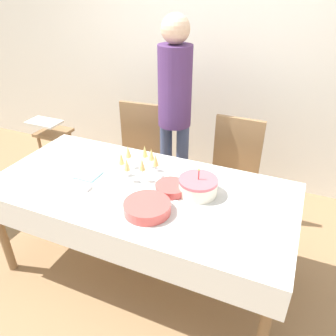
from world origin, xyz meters
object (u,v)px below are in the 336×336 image
dining_chair_far_left (138,152)px  plate_stack_main (147,207)px  birthday_cake (198,186)px  person_standing (175,101)px  high_chair (53,139)px  dining_chair_far_right (232,171)px  champagne_tray (139,164)px  plate_stack_dessert (171,188)px

dining_chair_far_left → plate_stack_main: (0.61, -1.01, 0.24)m
birthday_cake → plate_stack_main: size_ratio=0.89×
plate_stack_main → person_standing: bearing=104.2°
birthday_cake → high_chair: birthday_cake is taller
birthday_cake → plate_stack_main: birthday_cake is taller
birthday_cake → plate_stack_main: bearing=-125.4°
person_standing → dining_chair_far_left: bearing=-166.3°
dining_chair_far_left → plate_stack_main: dining_chair_far_left is taller
dining_chair_far_left → high_chair: bearing=-179.2°
person_standing → dining_chair_far_right: bearing=-8.2°
dining_chair_far_right → champagne_tray: (-0.52, -0.66, 0.30)m
dining_chair_far_left → high_chair: 0.98m
plate_stack_dessert → high_chair: plate_stack_dessert is taller
champagne_tray → high_chair: 1.54m
dining_chair_far_left → birthday_cake: bearing=-40.9°
dining_chair_far_right → plate_stack_dessert: (-0.24, -0.76, 0.24)m
plate_stack_dessert → person_standing: 0.94m
dining_chair_far_left → high_chair: dining_chair_far_left is taller
plate_stack_dessert → birthday_cake: bearing=15.1°
birthday_cake → champagne_tray: same height
dining_chair_far_right → birthday_cake: bearing=-95.8°
champagne_tray → dining_chair_far_left: bearing=119.9°
plate_stack_main → plate_stack_dessert: plate_stack_main is taller
champagne_tray → person_standing: size_ratio=0.19×
birthday_cake → champagne_tray: bearing=172.8°
dining_chair_far_right → birthday_cake: (-0.07, -0.71, 0.26)m
person_standing → high_chair: person_standing is taller
person_standing → birthday_cake: bearing=-58.4°
dining_chair_far_left → birthday_cake: dining_chair_far_left is taller
person_standing → high_chair: (-1.32, -0.09, -0.56)m
champagne_tray → plate_stack_dessert: bearing=-19.8°
dining_chair_far_right → champagne_tray: 0.89m
plate_stack_main → plate_stack_dessert: size_ratio=1.34×
dining_chair_far_left → high_chair: (-0.98, -0.01, -0.05)m
plate_stack_main → high_chair: bearing=148.0°
champagne_tray → person_standing: 0.77m
dining_chair_far_right → dining_chair_far_left: bearing=-180.0°
dining_chair_far_left → birthday_cake: 1.12m
dining_chair_far_right → plate_stack_main: dining_chair_far_right is taller
birthday_cake → champagne_tray: size_ratio=0.75×
dining_chair_far_right → plate_stack_dessert: size_ratio=4.67×
dining_chair_far_right → person_standing: 0.76m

